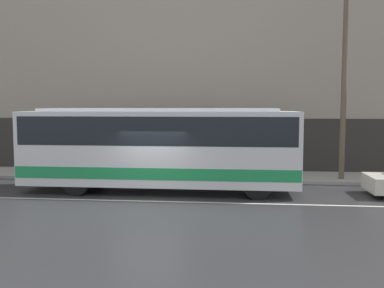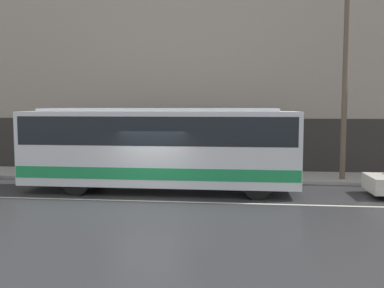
# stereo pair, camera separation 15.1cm
# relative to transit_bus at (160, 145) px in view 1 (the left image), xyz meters

# --- Properties ---
(ground_plane) EXTENTS (60.00, 60.00, 0.00)m
(ground_plane) POSITION_rel_transit_bus_xyz_m (-0.04, -1.84, -1.88)
(ground_plane) COLOR #2D2D30
(sidewalk) EXTENTS (60.00, 2.99, 0.14)m
(sidewalk) POSITION_rel_transit_bus_xyz_m (-0.04, 3.65, -1.81)
(sidewalk) COLOR #A09E99
(sidewalk) RESTS_ON ground_plane
(building_facade) EXTENTS (60.00, 0.35, 13.25)m
(building_facade) POSITION_rel_transit_bus_xyz_m (-0.04, 5.29, 4.53)
(building_facade) COLOR gray
(building_facade) RESTS_ON ground_plane
(lane_stripe) EXTENTS (54.00, 0.14, 0.01)m
(lane_stripe) POSITION_rel_transit_bus_xyz_m (-0.04, -1.84, -1.88)
(lane_stripe) COLOR beige
(lane_stripe) RESTS_ON ground_plane
(transit_bus) EXTENTS (10.91, 2.56, 3.34)m
(transit_bus) POSITION_rel_transit_bus_xyz_m (0.00, 0.00, 0.00)
(transit_bus) COLOR silver
(transit_bus) RESTS_ON ground_plane
(utility_pole_near) EXTENTS (0.24, 0.24, 8.64)m
(utility_pole_near) POSITION_rel_transit_bus_xyz_m (7.81, 2.99, 2.58)
(utility_pole_near) COLOR brown
(utility_pole_near) RESTS_ON sidewalk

